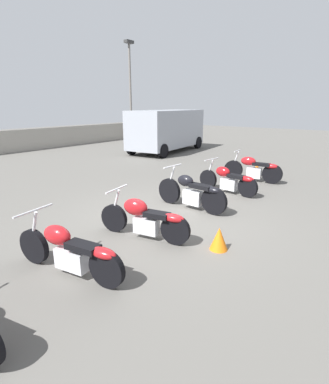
% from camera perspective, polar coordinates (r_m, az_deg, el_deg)
% --- Properties ---
extents(ground_plane, '(60.00, 60.00, 0.00)m').
position_cam_1_polar(ground_plane, '(7.02, -0.32, -5.03)').
color(ground_plane, '#5B5954').
extents(light_pole_left, '(0.70, 0.35, 6.91)m').
position_cam_1_polar(light_pole_left, '(23.28, -6.57, 20.02)').
color(light_pole_left, slate).
rests_on(light_pole_left, ground_plane).
extents(motorcycle_slot_1, '(0.73, 2.09, 0.96)m').
position_cam_1_polar(motorcycle_slot_1, '(4.88, -17.65, -10.62)').
color(motorcycle_slot_1, black).
rests_on(motorcycle_slot_1, ground_plane).
extents(motorcycle_slot_2, '(0.74, 1.96, 0.95)m').
position_cam_1_polar(motorcycle_slot_2, '(5.90, -3.82, -4.99)').
color(motorcycle_slot_2, black).
rests_on(motorcycle_slot_2, ground_plane).
extents(motorcycle_slot_3, '(0.71, 2.06, 1.04)m').
position_cam_1_polar(motorcycle_slot_3, '(7.56, 5.29, -0.04)').
color(motorcycle_slot_3, black).
rests_on(motorcycle_slot_3, ground_plane).
extents(motorcycle_slot_4, '(0.70, 1.98, 0.96)m').
position_cam_1_polar(motorcycle_slot_4, '(9.13, 12.11, 2.27)').
color(motorcycle_slot_4, black).
rests_on(motorcycle_slot_4, ground_plane).
extents(motorcycle_slot_5, '(0.58, 2.01, 1.03)m').
position_cam_1_polar(motorcycle_slot_5, '(10.76, 16.61, 4.25)').
color(motorcycle_slot_5, black).
rests_on(motorcycle_slot_5, ground_plane).
extents(parked_van, '(5.45, 2.67, 2.27)m').
position_cam_1_polar(parked_van, '(17.16, 0.48, 11.93)').
color(parked_van, '#999EA8').
rests_on(parked_van, ground_plane).
extents(traffic_cone_near, '(0.28, 0.28, 0.47)m').
position_cam_1_polar(traffic_cone_near, '(12.00, 17.20, 4.42)').
color(traffic_cone_near, orange).
rests_on(traffic_cone_near, ground_plane).
extents(traffic_cone_far, '(0.33, 0.33, 0.43)m').
position_cam_1_polar(traffic_cone_far, '(5.59, 10.34, -8.73)').
color(traffic_cone_far, orange).
rests_on(traffic_cone_far, ground_plane).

